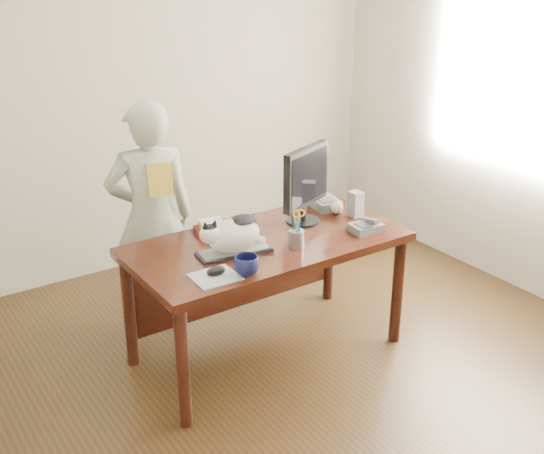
{
  "coord_description": "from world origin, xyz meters",
  "views": [
    {
      "loc": [
        -1.99,
        -2.4,
        2.33
      ],
      "look_at": [
        0.0,
        0.55,
        0.85
      ],
      "focal_mm": 45.0,
      "sensor_mm": 36.0,
      "label": 1
    }
  ],
  "objects": [
    {
      "name": "baseball",
      "position": [
        0.6,
        0.71,
        0.79
      ],
      "size": [
        0.08,
        0.08,
        0.08
      ],
      "rotation": [
        0.0,
        0.0,
        0.37
      ],
      "color": "white",
      "rests_on": "desk"
    },
    {
      "name": "keyboard",
      "position": [
        -0.25,
        0.55,
        0.76
      ],
      "size": [
        0.43,
        0.21,
        0.02
      ],
      "rotation": [
        0.0,
        0.0,
        -0.14
      ],
      "color": "black",
      "rests_on": "desk"
    },
    {
      "name": "book_stack",
      "position": [
        -0.2,
        0.87,
        0.78
      ],
      "size": [
        0.24,
        0.21,
        0.08
      ],
      "rotation": [
        0.0,
        0.0,
        -0.33
      ],
      "color": "#551916",
      "rests_on": "desk"
    },
    {
      "name": "desk",
      "position": [
        0.0,
        0.68,
        0.6
      ],
      "size": [
        1.6,
        0.8,
        0.75
      ],
      "color": "black",
      "rests_on": "ground"
    },
    {
      "name": "speaker",
      "position": [
        0.67,
        0.61,
        0.83
      ],
      "size": [
        0.07,
        0.08,
        0.16
      ],
      "rotation": [
        0.0,
        0.0,
        0.0
      ],
      "color": "#A3A3A6",
      "rests_on": "desk"
    },
    {
      "name": "person",
      "position": [
        -0.41,
        1.29,
        0.75
      ],
      "size": [
        0.63,
        0.5,
        1.5
      ],
      "primitive_type": "imported",
      "rotation": [
        0.0,
        0.0,
        2.85
      ],
      "color": "silver",
      "rests_on": "ground"
    },
    {
      "name": "coffee_mug",
      "position": [
        -0.33,
        0.29,
        0.8
      ],
      "size": [
        0.18,
        0.18,
        0.1
      ],
      "primitive_type": "imported",
      "rotation": [
        0.0,
        0.0,
        0.56
      ],
      "color": "black",
      "rests_on": "desk"
    },
    {
      "name": "mousepad",
      "position": [
        -0.48,
        0.36,
        0.75
      ],
      "size": [
        0.24,
        0.22,
        0.01
      ],
      "rotation": [
        0.0,
        0.0,
        -0.03
      ],
      "color": "silver",
      "rests_on": "desk"
    },
    {
      "name": "calculator",
      "position": [
        0.6,
        0.84,
        0.78
      ],
      "size": [
        0.19,
        0.24,
        0.06
      ],
      "rotation": [
        0.0,
        0.0,
        -0.17
      ],
      "color": "#5C5C60",
      "rests_on": "desk"
    },
    {
      "name": "pen_cup",
      "position": [
        0.08,
        0.43,
        0.81
      ],
      "size": [
        0.11,
        0.11,
        0.23
      ],
      "rotation": [
        0.0,
        0.0,
        -0.27
      ],
      "color": "gray",
      "rests_on": "desk"
    },
    {
      "name": "mouse",
      "position": [
        -0.46,
        0.38,
        0.77
      ],
      "size": [
        0.11,
        0.07,
        0.04
      ],
      "rotation": [
        0.0,
        0.0,
        -0.03
      ],
      "color": "black",
      "rests_on": "mousepad"
    },
    {
      "name": "phone",
      "position": [
        0.57,
        0.39,
        0.78
      ],
      "size": [
        0.19,
        0.16,
        0.08
      ],
      "rotation": [
        0.0,
        0.0,
        -0.09
      ],
      "color": "#5C5C60",
      "rests_on": "desk"
    },
    {
      "name": "cat",
      "position": [
        -0.26,
        0.55,
        0.87
      ],
      "size": [
        0.41,
        0.23,
        0.23
      ],
      "rotation": [
        0.0,
        0.0,
        -0.14
      ],
      "color": "white",
      "rests_on": "keyboard"
    },
    {
      "name": "held_book",
      "position": [
        -0.41,
        1.12,
        1.05
      ],
      "size": [
        0.16,
        0.12,
        0.2
      ],
      "rotation": [
        0.0,
        0.0,
        -0.29
      ],
      "color": "gold",
      "rests_on": "person"
    },
    {
      "name": "room",
      "position": [
        0.0,
        0.0,
        1.35
      ],
      "size": [
        4.5,
        4.5,
        4.5
      ],
      "color": "black",
      "rests_on": "ground"
    },
    {
      "name": "monitor",
      "position": [
        0.34,
        0.69,
        1.02
      ],
      "size": [
        0.41,
        0.27,
        0.48
      ],
      "rotation": [
        0.0,
        0.0,
        0.38
      ],
      "color": "black",
      "rests_on": "desk"
    }
  ]
}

